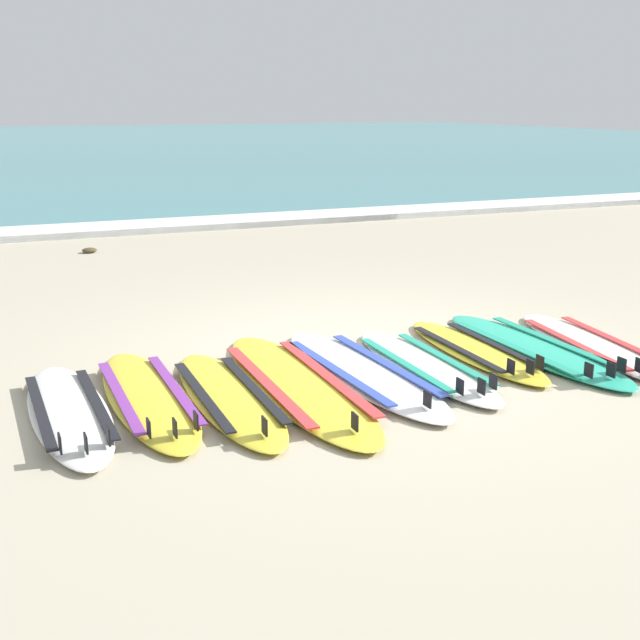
{
  "coord_description": "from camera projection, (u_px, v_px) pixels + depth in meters",
  "views": [
    {
      "loc": [
        -2.79,
        -5.71,
        2.05
      ],
      "look_at": [
        -0.28,
        0.37,
        0.25
      ],
      "focal_mm": 44.7,
      "sensor_mm": 36.0,
      "label": 1
    }
  ],
  "objects": [
    {
      "name": "surfboard_0",
      "position": [
        69.0,
        411.0,
        5.37
      ],
      "size": [
        0.58,
        2.04,
        0.18
      ],
      "color": "silver",
      "rests_on": "ground"
    },
    {
      "name": "wave_foam_strip",
      "position": [
        173.0,
        225.0,
        13.39
      ],
      "size": [
        80.0,
        1.03,
        0.11
      ],
      "primitive_type": "cube",
      "color": "white",
      "rests_on": "ground"
    },
    {
      "name": "surfboard_3",
      "position": [
        297.0,
        384.0,
        5.9
      ],
      "size": [
        0.66,
        2.6,
        0.18
      ],
      "color": "yellow",
      "rests_on": "ground"
    },
    {
      "name": "surfboard_1",
      "position": [
        148.0,
        397.0,
        5.64
      ],
      "size": [
        0.57,
        2.17,
        0.18
      ],
      "color": "yellow",
      "rests_on": "ground"
    },
    {
      "name": "sea",
      "position": [
        45.0,
        144.0,
        39.68
      ],
      "size": [
        80.0,
        60.0,
        0.1
      ],
      "primitive_type": "cube",
      "color": "teal",
      "rests_on": "ground"
    },
    {
      "name": "seaweed_clump_near_shoreline",
      "position": [
        89.0,
        250.0,
        11.22
      ],
      "size": [
        0.21,
        0.17,
        0.07
      ],
      "primitive_type": "ellipsoid",
      "color": "#4C4228",
      "rests_on": "ground"
    },
    {
      "name": "ground_plane",
      "position": [
        368.0,
        356.0,
        6.66
      ],
      "size": [
        80.0,
        80.0,
        0.0
      ],
      "primitive_type": "plane",
      "color": "#B7AD93"
    },
    {
      "name": "surfboard_6",
      "position": [
        475.0,
        350.0,
        6.69
      ],
      "size": [
        0.49,
        1.93,
        0.18
      ],
      "color": "yellow",
      "rests_on": "ground"
    },
    {
      "name": "surfboard_4",
      "position": [
        361.0,
        372.0,
        6.17
      ],
      "size": [
        0.73,
        2.38,
        0.18
      ],
      "color": "white",
      "rests_on": "ground"
    },
    {
      "name": "surfboard_7",
      "position": [
        533.0,
        348.0,
        6.76
      ],
      "size": [
        0.64,
        2.33,
        0.18
      ],
      "color": "#2DB793",
      "rests_on": "ground"
    },
    {
      "name": "surfboard_2",
      "position": [
        228.0,
        396.0,
        5.65
      ],
      "size": [
        0.53,
        2.08,
        0.18
      ],
      "color": "yellow",
      "rests_on": "ground"
    },
    {
      "name": "surfboard_5",
      "position": [
        425.0,
        365.0,
        6.31
      ],
      "size": [
        0.52,
        2.03,
        0.18
      ],
      "color": "silver",
      "rests_on": "ground"
    },
    {
      "name": "surfboard_8",
      "position": [
        594.0,
        346.0,
        6.82
      ],
      "size": [
        0.78,
        2.22,
        0.18
      ],
      "color": "white",
      "rests_on": "ground"
    }
  ]
}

